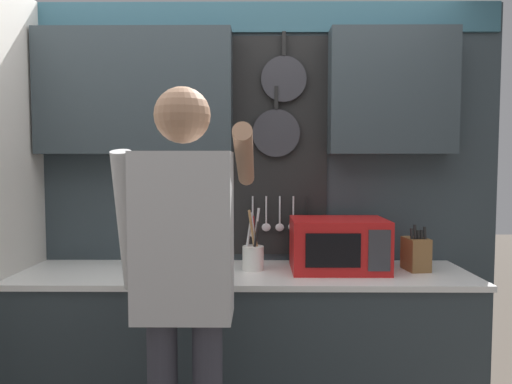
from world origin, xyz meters
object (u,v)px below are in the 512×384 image
Objects in this scene: microwave at (338,244)px; knife_block at (416,254)px; utensil_crock at (253,254)px; person at (184,268)px.

knife_block is (0.42, 0.00, -0.05)m from microwave.
utensil_crock is (-0.89, 0.00, -0.01)m from knife_block.
person reaches higher than microwave.
microwave is 1.51× the size of utensil_crock.
knife_block is 0.89m from utensil_crock.
person is (-1.15, -0.69, 0.08)m from knife_block.
person is at bearing -136.47° from microwave.
person reaches higher than knife_block.
microwave is at bearing 43.53° from person.
utensil_crock is 0.19× the size of person.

